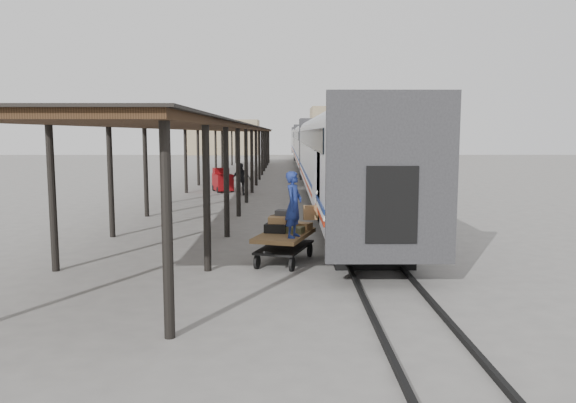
% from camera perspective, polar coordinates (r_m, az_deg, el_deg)
% --- Properties ---
extents(ground, '(160.00, 160.00, 0.00)m').
position_cam_1_polar(ground, '(17.23, -2.76, -5.43)').
color(ground, slate).
rests_on(ground, ground).
extents(train, '(3.45, 76.01, 4.01)m').
position_cam_1_polar(train, '(50.68, 2.54, 5.81)').
color(train, silver).
rests_on(train, ground).
extents(canopy, '(4.90, 64.30, 4.15)m').
position_cam_1_polar(canopy, '(41.03, -6.10, 7.35)').
color(canopy, '#422B19').
rests_on(canopy, ground).
extents(rails, '(1.54, 150.00, 0.12)m').
position_cam_1_polar(rails, '(51.00, 2.52, 2.86)').
color(rails, black).
rests_on(rails, ground).
extents(building_far, '(18.00, 10.00, 8.00)m').
position_cam_1_polar(building_far, '(95.74, 7.78, 7.07)').
color(building_far, tan).
rests_on(building_far, ground).
extents(building_left, '(12.00, 8.00, 6.00)m').
position_cam_1_polar(building_left, '(99.40, -6.49, 6.50)').
color(building_left, tan).
rests_on(building_left, ground).
extents(baggage_cart, '(1.90, 2.66, 0.86)m').
position_cam_1_polar(baggage_cart, '(16.07, -0.35, -3.97)').
color(baggage_cart, brown).
rests_on(baggage_cart, ground).
extents(suitcase_stack, '(1.44, 1.19, 0.60)m').
position_cam_1_polar(suitcase_stack, '(16.35, -0.32, -2.26)').
color(suitcase_stack, '#38393B').
rests_on(suitcase_stack, baggage_cart).
extents(luggage_tug, '(1.54, 1.93, 1.49)m').
position_cam_1_polar(luggage_tug, '(35.91, -6.67, 2.09)').
color(luggage_tug, maroon).
rests_on(luggage_tug, ground).
extents(porter, '(0.65, 0.77, 1.81)m').
position_cam_1_polar(porter, '(15.25, 0.58, -0.31)').
color(porter, navy).
rests_on(porter, baggage_cart).
extents(pedestrian, '(1.20, 0.70, 1.92)m').
position_cam_1_polar(pedestrian, '(33.61, -4.75, 2.26)').
color(pedestrian, black).
rests_on(pedestrian, ground).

